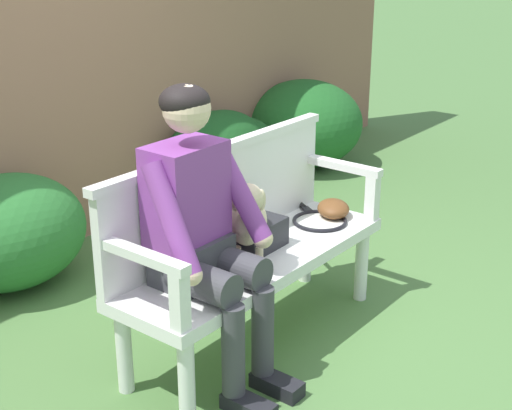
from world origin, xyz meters
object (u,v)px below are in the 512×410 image
garden_bench (256,266)px  sports_bag (255,234)px  dog_on_bench (247,218)px  person_seated (201,227)px  tennis_racket (318,219)px  baseball_glove (333,209)px

garden_bench → sports_bag: 0.15m
sports_bag → dog_on_bench: bearing=-161.2°
dog_on_bench → garden_bench: bearing=-14.1°
garden_bench → person_seated: (-0.39, -0.01, 0.33)m
tennis_racket → sports_bag: (-0.48, 0.04, 0.06)m
person_seated → sports_bag: person_seated is taller
dog_on_bench → sports_bag: (0.11, 0.04, -0.13)m
person_seated → baseball_glove: 1.05m
garden_bench → sports_bag: sports_bag is taller
person_seated → baseball_glove: (1.03, -0.01, -0.23)m
sports_bag → baseball_glove: bearing=-7.3°
tennis_racket → baseball_glove: baseball_glove is taller
dog_on_bench → sports_bag: size_ratio=1.42×
sports_bag → person_seated: bearing=-172.3°
person_seated → sports_bag: bearing=7.7°
person_seated → baseball_glove: size_ratio=6.06×
tennis_racket → sports_bag: sports_bag is taller
tennis_racket → sports_bag: bearing=174.7°
dog_on_bench → baseball_glove: bearing=-3.1°
garden_bench → person_seated: 0.51m
person_seated → tennis_racket: size_ratio=2.38×
garden_bench → tennis_racket: size_ratio=2.75×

